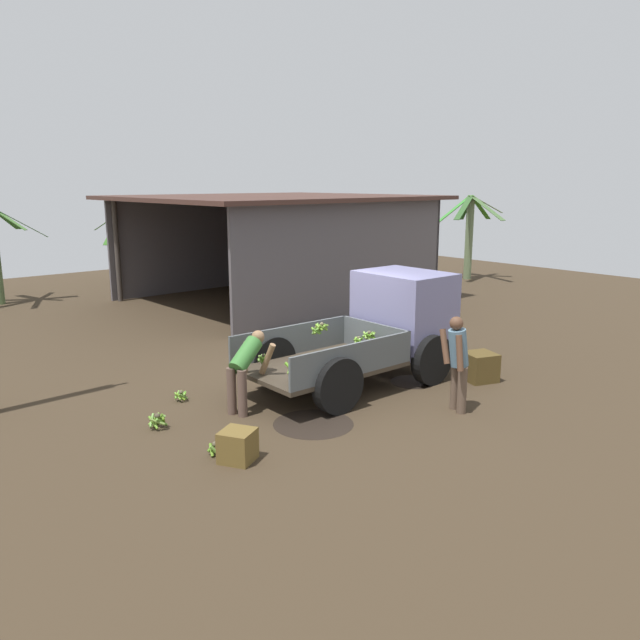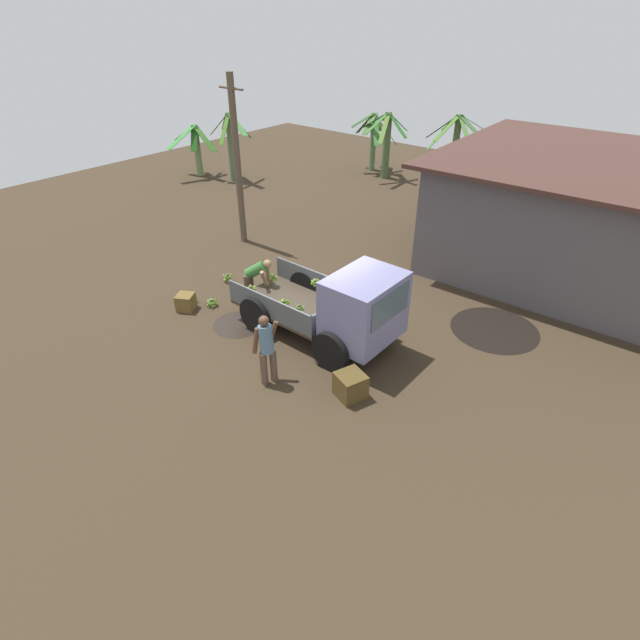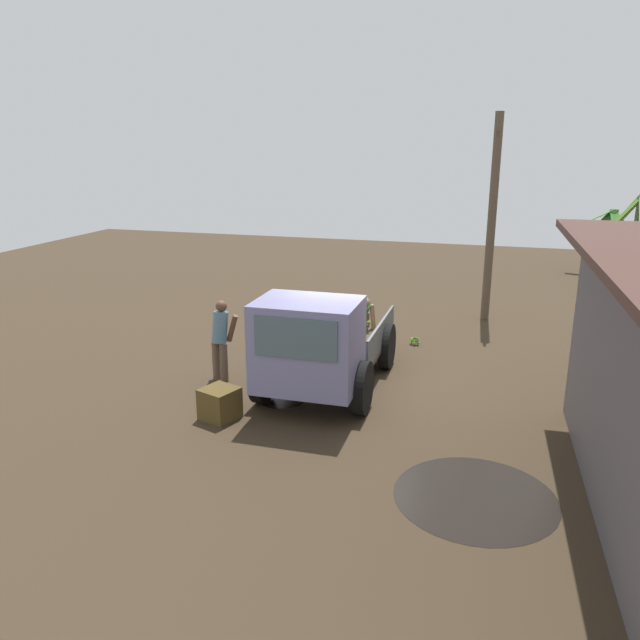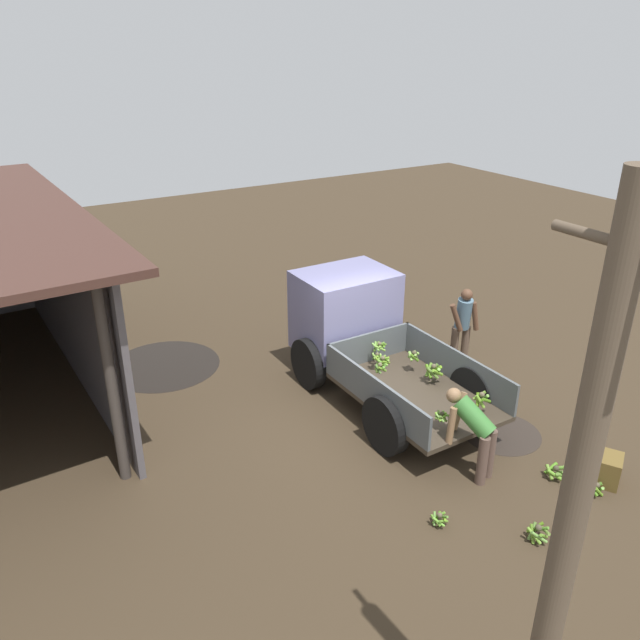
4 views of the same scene
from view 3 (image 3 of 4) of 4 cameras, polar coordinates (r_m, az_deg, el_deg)
ground at (r=12.44m, az=3.41°, el=-5.72°), size 36.00×36.00×0.00m
mud_patch_0 at (r=8.96m, az=14.00°, el=-15.44°), size 2.20×2.20×0.01m
mud_patch_1 at (r=11.66m, az=-3.48°, el=-7.25°), size 0.86×0.86×0.01m
mud_patch_2 at (r=14.27m, az=-1.22°, el=-2.78°), size 1.29×1.29×0.01m
cargo_truck at (r=11.19m, az=-0.40°, el=-2.48°), size 4.22×2.08×2.03m
utility_pole at (r=16.83m, az=15.44°, el=8.99°), size 1.02×0.22×5.31m
banana_palm_4 at (r=22.84m, az=27.03°, el=6.65°), size 2.15×2.09×2.98m
banana_palm_5 at (r=24.59m, az=25.02°, el=6.75°), size 2.39×2.43×2.30m
person_foreground_visitor at (r=12.43m, az=-9.07°, el=-1.51°), size 0.47×0.66×1.63m
person_worker_loading at (r=14.19m, az=3.92°, el=0.38°), size 0.86×0.64×1.31m
banana_bunch_on_ground_0 at (r=15.73m, az=5.87°, el=-0.52°), size 0.31×0.32×0.25m
banana_bunch_on_ground_1 at (r=14.79m, az=8.65°, el=-1.83°), size 0.24×0.24×0.20m
banana_bunch_on_ground_2 at (r=15.87m, az=0.68°, el=-0.40°), size 0.23×0.22×0.21m
banana_bunch_on_ground_3 at (r=15.31m, az=0.81°, el=-1.01°), size 0.32×0.32×0.21m
wooden_crate_0 at (r=15.80m, az=-0.69°, el=-0.07°), size 0.60×0.60×0.44m
wooden_crate_1 at (r=10.93m, az=-9.15°, el=-7.55°), size 0.71×0.71×0.55m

